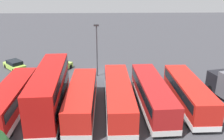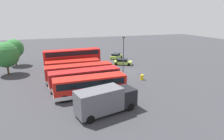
{
  "view_description": "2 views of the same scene",
  "coord_description": "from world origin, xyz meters",
  "px_view_note": "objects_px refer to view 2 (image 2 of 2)",
  "views": [
    {
      "loc": [
        -0.37,
        32.85,
        12.81
      ],
      "look_at": [
        -1.32,
        1.62,
        1.15
      ],
      "focal_mm": 38.62,
      "sensor_mm": 36.0,
      "label": 1
    },
    {
      "loc": [
        -34.56,
        15.42,
        11.3
      ],
      "look_at": [
        -1.9,
        4.25,
        1.44
      ],
      "focal_mm": 30.29,
      "sensor_mm": 36.0,
      "label": 2
    }
  ],
  "objects_px": {
    "bus_single_deck_sixth": "(70,59)",
    "car_small_green": "(116,56)",
    "bus_double_decker_fifth": "(73,59)",
    "box_truck_blue": "(105,100)",
    "bus_single_deck_third": "(79,72)",
    "car_hatchback_silver": "(123,62)",
    "bus_single_deck_second": "(85,78)",
    "bus_single_deck_fourth": "(73,67)",
    "waste_bin_yellow": "(142,77)",
    "bus_single_deck_near_end": "(90,85)",
    "lamp_post_tall": "(123,52)"
  },
  "relations": [
    {
      "from": "box_truck_blue",
      "to": "waste_bin_yellow",
      "type": "xyz_separation_m",
      "value": [
        9.71,
        -10.0,
        -1.23
      ]
    },
    {
      "from": "bus_single_deck_near_end",
      "to": "car_small_green",
      "type": "height_order",
      "value": "bus_single_deck_near_end"
    },
    {
      "from": "bus_single_deck_second",
      "to": "car_small_green",
      "type": "relative_size",
      "value": 2.75
    },
    {
      "from": "bus_single_deck_sixth",
      "to": "waste_bin_yellow",
      "type": "relative_size",
      "value": 11.65
    },
    {
      "from": "bus_single_deck_fourth",
      "to": "car_hatchback_silver",
      "type": "height_order",
      "value": "bus_single_deck_fourth"
    },
    {
      "from": "car_hatchback_silver",
      "to": "lamp_post_tall",
      "type": "height_order",
      "value": "lamp_post_tall"
    },
    {
      "from": "bus_double_decker_fifth",
      "to": "car_small_green",
      "type": "relative_size",
      "value": 2.8
    },
    {
      "from": "waste_bin_yellow",
      "to": "bus_single_deck_near_end",
      "type": "bearing_deg",
      "value": 111.04
    },
    {
      "from": "bus_single_deck_near_end",
      "to": "car_hatchback_silver",
      "type": "height_order",
      "value": "bus_single_deck_near_end"
    },
    {
      "from": "car_hatchback_silver",
      "to": "lamp_post_tall",
      "type": "xyz_separation_m",
      "value": [
        -5.74,
        2.22,
        3.64
      ]
    },
    {
      "from": "bus_double_decker_fifth",
      "to": "lamp_post_tall",
      "type": "height_order",
      "value": "lamp_post_tall"
    },
    {
      "from": "lamp_post_tall",
      "to": "car_small_green",
      "type": "bearing_deg",
      "value": -13.73
    },
    {
      "from": "bus_single_deck_near_end",
      "to": "bus_double_decker_fifth",
      "type": "xyz_separation_m",
      "value": [
        14.35,
        0.62,
        0.83
      ]
    },
    {
      "from": "bus_single_deck_sixth",
      "to": "lamp_post_tall",
      "type": "relative_size",
      "value": 1.51
    },
    {
      "from": "lamp_post_tall",
      "to": "waste_bin_yellow",
      "type": "bearing_deg",
      "value": -166.69
    },
    {
      "from": "bus_single_deck_second",
      "to": "box_truck_blue",
      "type": "distance_m",
      "value": 9.51
    },
    {
      "from": "bus_single_deck_third",
      "to": "car_hatchback_silver",
      "type": "bearing_deg",
      "value": -55.17
    },
    {
      "from": "waste_bin_yellow",
      "to": "box_truck_blue",
      "type": "bearing_deg",
      "value": 134.17
    },
    {
      "from": "bus_single_deck_sixth",
      "to": "lamp_post_tall",
      "type": "height_order",
      "value": "lamp_post_tall"
    },
    {
      "from": "bus_single_deck_third",
      "to": "bus_single_deck_fourth",
      "type": "xyz_separation_m",
      "value": [
        3.73,
        0.61,
        -0.0
      ]
    },
    {
      "from": "bus_single_deck_third",
      "to": "car_hatchback_silver",
      "type": "xyz_separation_m",
      "value": [
        8.19,
        -11.78,
        -0.92
      ]
    },
    {
      "from": "bus_single_deck_fourth",
      "to": "lamp_post_tall",
      "type": "xyz_separation_m",
      "value": [
        -1.28,
        -10.16,
        2.72
      ]
    },
    {
      "from": "car_hatchback_silver",
      "to": "box_truck_blue",
      "type": "bearing_deg",
      "value": 152.98
    },
    {
      "from": "bus_single_deck_second",
      "to": "car_hatchback_silver",
      "type": "height_order",
      "value": "bus_single_deck_second"
    },
    {
      "from": "bus_single_deck_third",
      "to": "lamp_post_tall",
      "type": "height_order",
      "value": "lamp_post_tall"
    },
    {
      "from": "bus_single_deck_fourth",
      "to": "car_hatchback_silver",
      "type": "relative_size",
      "value": 2.29
    },
    {
      "from": "waste_bin_yellow",
      "to": "bus_single_deck_third",
      "type": "bearing_deg",
      "value": 72.9
    },
    {
      "from": "car_hatchback_silver",
      "to": "car_small_green",
      "type": "distance_m",
      "value": 7.05
    },
    {
      "from": "bus_double_decker_fifth",
      "to": "car_hatchback_silver",
      "type": "distance_m",
      "value": 12.22
    },
    {
      "from": "bus_single_deck_sixth",
      "to": "car_small_green",
      "type": "distance_m",
      "value": 13.76
    },
    {
      "from": "bus_single_deck_fourth",
      "to": "box_truck_blue",
      "type": "relative_size",
      "value": 1.33
    },
    {
      "from": "bus_double_decker_fifth",
      "to": "box_truck_blue",
      "type": "distance_m",
      "value": 20.05
    },
    {
      "from": "car_hatchback_silver",
      "to": "bus_single_deck_third",
      "type": "bearing_deg",
      "value": 124.83
    },
    {
      "from": "bus_single_deck_third",
      "to": "car_small_green",
      "type": "distance_m",
      "value": 19.79
    },
    {
      "from": "bus_single_deck_second",
      "to": "box_truck_blue",
      "type": "relative_size",
      "value": 1.47
    },
    {
      "from": "bus_single_deck_fourth",
      "to": "lamp_post_tall",
      "type": "height_order",
      "value": "lamp_post_tall"
    },
    {
      "from": "bus_single_deck_third",
      "to": "lamp_post_tall",
      "type": "xyz_separation_m",
      "value": [
        2.46,
        -9.55,
        2.72
      ]
    },
    {
      "from": "bus_single_deck_near_end",
      "to": "bus_single_deck_fourth",
      "type": "bearing_deg",
      "value": 4.98
    },
    {
      "from": "bus_single_deck_second",
      "to": "bus_single_deck_sixth",
      "type": "height_order",
      "value": "same"
    },
    {
      "from": "bus_single_deck_second",
      "to": "bus_single_deck_third",
      "type": "relative_size",
      "value": 0.98
    },
    {
      "from": "bus_single_deck_sixth",
      "to": "car_small_green",
      "type": "xyz_separation_m",
      "value": [
        4.33,
        -13.03,
        -0.92
      ]
    },
    {
      "from": "bus_single_deck_near_end",
      "to": "bus_single_deck_second",
      "type": "relative_size",
      "value": 0.91
    },
    {
      "from": "bus_double_decker_fifth",
      "to": "bus_single_deck_sixth",
      "type": "bearing_deg",
      "value": 1.61
    },
    {
      "from": "bus_single_deck_near_end",
      "to": "lamp_post_tall",
      "type": "distance_m",
      "value": 13.77
    },
    {
      "from": "bus_single_deck_near_end",
      "to": "waste_bin_yellow",
      "type": "height_order",
      "value": "bus_single_deck_near_end"
    },
    {
      "from": "box_truck_blue",
      "to": "lamp_post_tall",
      "type": "distance_m",
      "value": 17.96
    },
    {
      "from": "car_hatchback_silver",
      "to": "bus_single_deck_second",
      "type": "bearing_deg",
      "value": 135.82
    },
    {
      "from": "waste_bin_yellow",
      "to": "car_hatchback_silver",
      "type": "bearing_deg",
      "value": -4.18
    },
    {
      "from": "bus_single_deck_second",
      "to": "waste_bin_yellow",
      "type": "distance_m",
      "value": 10.67
    },
    {
      "from": "bus_single_deck_fourth",
      "to": "car_small_green",
      "type": "bearing_deg",
      "value": -49.22
    }
  ]
}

